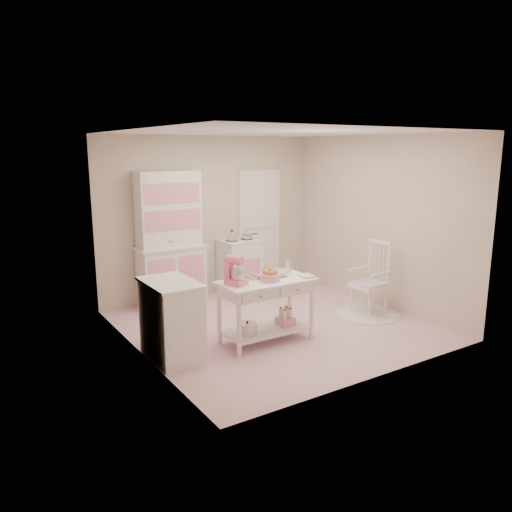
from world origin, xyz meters
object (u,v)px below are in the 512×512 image
Objects in this scene: stove at (240,267)px; rocking_chair at (369,279)px; stand_mixer at (236,271)px; bread_basket at (270,277)px; hutch at (170,239)px; work_table at (266,311)px; base_cabinet at (172,320)px.

rocking_chair is (1.02, -1.98, 0.09)m from stove.
bread_basket is at bearing -29.94° from stand_mixer.
hutch is 2.05m from stand_mixer.
bread_basket is at bearing -110.99° from stove.
rocking_chair is at bearing 1.41° from work_table.
hutch is 8.32× the size of bread_basket.
stove reaches higher than bread_basket.
stove is at bearing 113.29° from rocking_chair.
bread_basket is (-1.81, -0.10, 0.30)m from rocking_chair.
stove is 2.41m from stand_mixer.
base_cabinet is (-2.02, -1.85, 0.00)m from stove.
stove is (1.20, -0.05, -0.58)m from hutch.
work_table is 0.71m from stand_mixer.
rocking_chair is 0.92× the size of work_table.
hutch is 2.26× the size of stove.
stand_mixer reaches higher than rocking_chair.
stove is at bearing -2.39° from hutch.
hutch is at bearing 100.81° from bread_basket.
work_table is (0.39, -2.07, -0.64)m from hutch.
base_cabinet is at bearing 148.40° from stand_mixer.
base_cabinet is at bearing -113.24° from hutch.
work_table is at bearing -7.95° from base_cabinet.
work_table is at bearing -79.47° from hutch.
stove is 0.84× the size of rocking_chair.
hutch reaches higher than bread_basket.
work_table is (-0.81, -2.02, -0.06)m from stove.
hutch is 1.73× the size of work_table.
base_cabinet is 1.30m from bread_basket.
stand_mixer is at bearing -10.71° from base_cabinet.
stove is 2.18m from work_table.
stand_mixer is at bearing -90.97° from hutch.
hutch reaches higher than rocking_chair.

